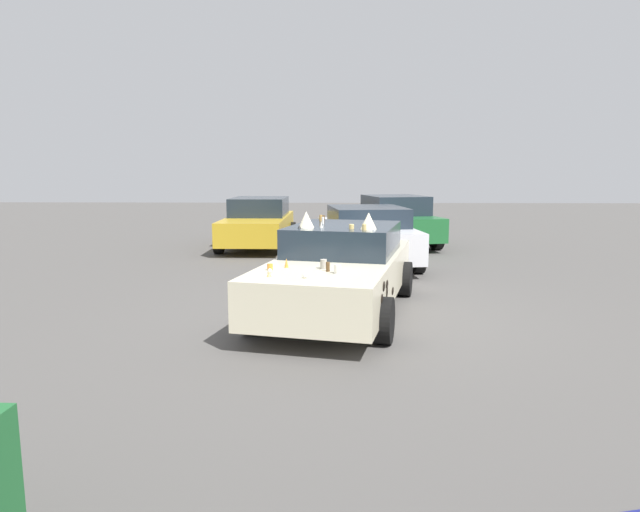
{
  "coord_description": "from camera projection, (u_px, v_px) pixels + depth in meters",
  "views": [
    {
      "loc": [
        -8.54,
        0.07,
        2.22
      ],
      "look_at": [
        0.0,
        0.3,
        0.9
      ],
      "focal_mm": 31.11,
      "sensor_mm": 36.0,
      "label": 1
    }
  ],
  "objects": [
    {
      "name": "ground_plane",
      "position": [
        339.0,
        312.0,
        8.77
      ],
      "size": [
        60.0,
        60.0,
        0.0
      ],
      "primitive_type": "plane",
      "color": "#514F4C"
    },
    {
      "name": "parked_sedan_row_back_center",
      "position": [
        392.0,
        220.0,
        16.61
      ],
      "size": [
        4.68,
        2.71,
        1.49
      ],
      "rotation": [
        0.0,
        0.0,
        0.23
      ],
      "color": "#1E602D",
      "rests_on": "ground"
    },
    {
      "name": "parked_sedan_far_left",
      "position": [
        259.0,
        223.0,
        16.26
      ],
      "size": [
        4.55,
        1.98,
        1.43
      ],
      "rotation": [
        0.0,
        0.0,
        3.14
      ],
      "color": "gold",
      "rests_on": "ground"
    },
    {
      "name": "parked_sedan_far_right",
      "position": [
        365.0,
        234.0,
        13.17
      ],
      "size": [
        4.57,
        2.48,
        1.39
      ],
      "rotation": [
        0.0,
        0.0,
        0.14
      ],
      "color": "silver",
      "rests_on": "ground"
    },
    {
      "name": "art_car_decorated",
      "position": [
        340.0,
        269.0,
        8.74
      ],
      "size": [
        4.88,
        2.72,
        1.6
      ],
      "rotation": [
        0.0,
        0.0,
        2.92
      ],
      "color": "beige",
      "rests_on": "ground"
    }
  ]
}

